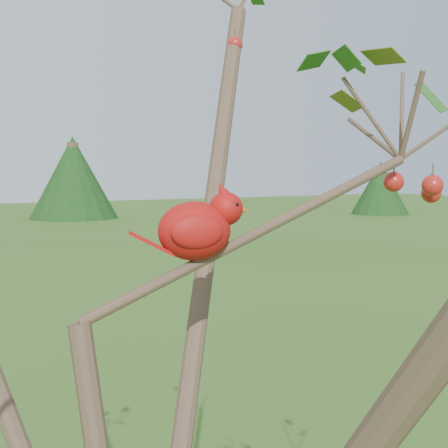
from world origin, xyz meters
name	(u,v)px	position (x,y,z in m)	size (l,w,h in m)	color
crabapple_tree	(157,214)	(0.03, -0.02, 2.12)	(2.35, 2.05, 2.95)	#453125
cardinal	(198,228)	(0.14, 0.08, 2.09)	(0.20, 0.12, 0.14)	#A00D0D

